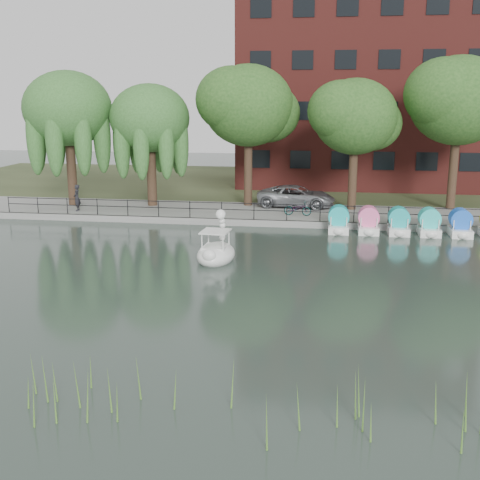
% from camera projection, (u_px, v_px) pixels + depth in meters
% --- Properties ---
extents(ground_plane, '(120.00, 120.00, 0.00)m').
position_uv_depth(ground_plane, '(213.00, 294.00, 24.05)').
color(ground_plane, '#3A4840').
extents(promenade, '(40.00, 6.00, 0.40)m').
position_uv_depth(promenade, '(259.00, 214.00, 39.39)').
color(promenade, gray).
rests_on(promenade, ground_plane).
extents(kerb, '(40.00, 0.25, 0.40)m').
position_uv_depth(kerb, '(254.00, 223.00, 36.55)').
color(kerb, gray).
rests_on(kerb, ground_plane).
extents(land_strip, '(60.00, 22.00, 0.36)m').
position_uv_depth(land_strip, '(277.00, 184.00, 52.86)').
color(land_strip, '#47512D').
rests_on(land_strip, ground_plane).
extents(railing, '(32.00, 0.05, 1.00)m').
position_uv_depth(railing, '(254.00, 207.00, 36.52)').
color(railing, black).
rests_on(railing, promenade).
extents(apartment_building, '(20.00, 10.07, 18.00)m').
position_uv_depth(apartment_building, '(363.00, 76.00, 49.69)').
color(apartment_building, '#4C1E16').
rests_on(apartment_building, land_strip).
extents(willow_left, '(5.88, 5.88, 9.01)m').
position_uv_depth(willow_left, '(68.00, 109.00, 40.15)').
color(willow_left, '#473323').
rests_on(willow_left, promenade).
extents(willow_mid, '(5.32, 5.32, 8.15)m').
position_uv_depth(willow_mid, '(150.00, 119.00, 40.00)').
color(willow_mid, '#473323').
rests_on(willow_mid, promenade).
extents(broadleaf_center, '(6.00, 6.00, 9.25)m').
position_uv_depth(broadleaf_center, '(248.00, 106.00, 39.85)').
color(broadleaf_center, '#473323').
rests_on(broadleaf_center, promenade).
extents(broadleaf_right, '(5.40, 5.40, 8.32)m').
position_uv_depth(broadleaf_right, '(355.00, 117.00, 38.54)').
color(broadleaf_right, '#473323').
rests_on(broadleaf_right, promenade).
extents(broadleaf_far, '(6.30, 6.30, 9.71)m').
position_uv_depth(broadleaf_far, '(459.00, 101.00, 38.34)').
color(broadleaf_far, '#473323').
rests_on(broadleaf_far, promenade).
extents(minivan, '(3.19, 6.17, 1.66)m').
position_uv_depth(minivan, '(296.00, 195.00, 40.53)').
color(minivan, gray).
rests_on(minivan, promenade).
extents(bicycle, '(0.72, 1.76, 1.00)m').
position_uv_depth(bicycle, '(298.00, 208.00, 37.72)').
color(bicycle, gray).
rests_on(bicycle, promenade).
extents(pedestrian, '(0.62, 0.80, 1.98)m').
position_uv_depth(pedestrian, '(77.00, 196.00, 39.10)').
color(pedestrian, black).
rests_on(pedestrian, promenade).
extents(swan_boat, '(1.96, 2.93, 2.35)m').
position_uv_depth(swan_boat, '(216.00, 250.00, 28.84)').
color(swan_boat, white).
rests_on(swan_boat, ground_plane).
extents(pedal_boat_row, '(11.35, 1.70, 1.40)m').
position_uv_depth(pedal_boat_row, '(429.00, 224.00, 34.19)').
color(pedal_boat_row, white).
rests_on(pedal_boat_row, ground_plane).
extents(reed_bank, '(24.00, 2.40, 1.20)m').
position_uv_depth(reed_bank, '(220.00, 400.00, 14.49)').
color(reed_bank, '#669938').
rests_on(reed_bank, ground_plane).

